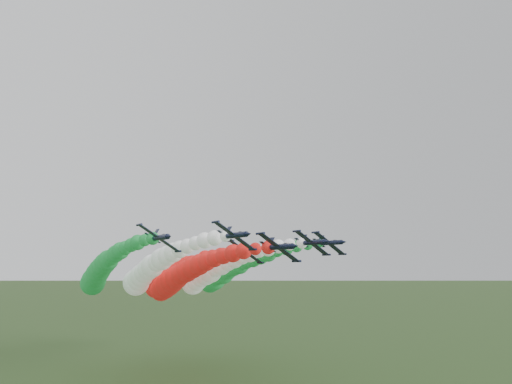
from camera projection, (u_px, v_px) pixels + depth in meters
jet_lead at (178, 278)px, 130.17m from camera, size 13.37×78.25×16.05m
jet_inner_left at (150, 271)px, 132.74m from camera, size 14.00×78.88×16.68m
jet_inner_right at (211, 272)px, 145.99m from camera, size 13.85×78.73×16.53m
jet_outer_left at (100, 272)px, 135.92m from camera, size 13.78×78.66×16.46m
jet_outer_right at (228, 271)px, 154.88m from camera, size 13.94×78.82×16.62m
jet_trail at (169, 277)px, 154.47m from camera, size 13.86×78.74×16.53m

